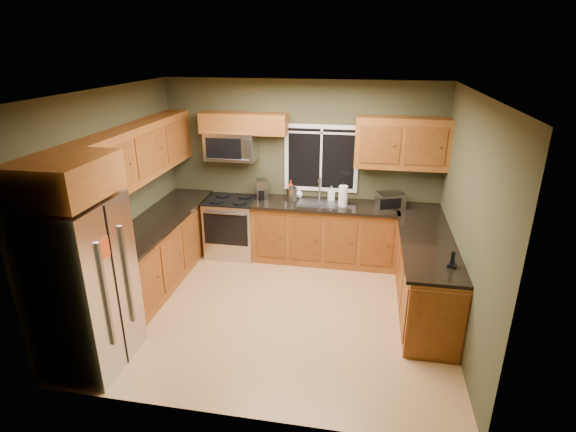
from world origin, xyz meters
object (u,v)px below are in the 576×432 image
(toaster_oven, at_px, (390,201))
(soap_bottle_a, at_px, (291,189))
(range, at_px, (232,226))
(soap_bottle_c, at_px, (299,193))
(kettle, at_px, (292,194))
(coffee_maker, at_px, (262,190))
(microwave, at_px, (231,146))
(cordless_phone, at_px, (452,262))
(paper_towel_roll, at_px, (343,196))
(soap_bottle_b, at_px, (331,193))
(refrigerator, at_px, (84,286))

(toaster_oven, distance_m, soap_bottle_a, 1.52)
(toaster_oven, bearing_deg, range, 179.61)
(soap_bottle_c, bearing_deg, kettle, -108.93)
(coffee_maker, bearing_deg, toaster_oven, -3.16)
(range, xyz_separation_m, toaster_oven, (2.40, -0.02, 0.59))
(soap_bottle_a, xyz_separation_m, soap_bottle_c, (0.13, 0.00, -0.06))
(soap_bottle_a, bearing_deg, toaster_oven, -9.33)
(toaster_oven, distance_m, soap_bottle_c, 1.39)
(range, xyz_separation_m, coffee_maker, (0.48, 0.09, 0.61))
(range, xyz_separation_m, soap_bottle_c, (1.03, 0.23, 0.55))
(microwave, relative_size, cordless_phone, 4.09)
(soap_bottle_a, bearing_deg, microwave, -174.02)
(paper_towel_roll, relative_size, soap_bottle_b, 1.61)
(coffee_maker, bearing_deg, soap_bottle_c, 14.35)
(toaster_oven, xyz_separation_m, coffee_maker, (-1.92, 0.11, 0.02))
(refrigerator, distance_m, microwave, 3.10)
(paper_towel_roll, bearing_deg, coffee_maker, 173.84)
(refrigerator, relative_size, range, 1.92)
(microwave, distance_m, soap_bottle_a, 1.12)
(coffee_maker, height_order, soap_bottle_c, coffee_maker)
(soap_bottle_b, relative_size, soap_bottle_c, 1.40)
(range, bearing_deg, paper_towel_roll, -1.47)
(range, relative_size, microwave, 1.23)
(microwave, distance_m, cordless_phone, 3.63)
(microwave, xyz_separation_m, soap_bottle_c, (1.03, 0.09, -0.71))
(paper_towel_roll, distance_m, soap_bottle_c, 0.75)
(microwave, bearing_deg, soap_bottle_b, 2.44)
(microwave, distance_m, coffee_maker, 0.81)
(cordless_phone, bearing_deg, toaster_oven, 108.90)
(range, relative_size, soap_bottle_c, 6.21)
(range, xyz_separation_m, kettle, (0.95, 0.01, 0.60))
(coffee_maker, distance_m, soap_bottle_a, 0.44)
(refrigerator, xyz_separation_m, coffee_maker, (1.17, 2.86, 0.18))
(toaster_oven, relative_size, soap_bottle_a, 1.67)
(refrigerator, distance_m, soap_bottle_a, 3.40)
(microwave, relative_size, soap_bottle_a, 2.85)
(coffee_maker, relative_size, soap_bottle_a, 1.10)
(toaster_oven, distance_m, soap_bottle_b, 0.90)
(soap_bottle_b, distance_m, soap_bottle_c, 0.50)
(refrigerator, xyz_separation_m, soap_bottle_a, (1.59, 3.00, 0.17))
(refrigerator, xyz_separation_m, range, (0.69, 2.77, -0.43))
(paper_towel_roll, relative_size, cordless_phone, 1.83)
(refrigerator, relative_size, coffee_maker, 6.13)
(microwave, xyz_separation_m, soap_bottle_a, (0.90, 0.09, -0.66))
(kettle, bearing_deg, range, -179.32)
(coffee_maker, relative_size, paper_towel_roll, 0.86)
(coffee_maker, height_order, cordless_phone, coffee_maker)
(soap_bottle_b, bearing_deg, paper_towel_roll, -51.94)
(microwave, distance_m, soap_bottle_b, 1.68)
(toaster_oven, bearing_deg, soap_bottle_a, 170.67)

